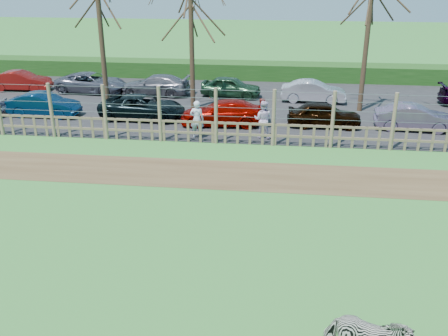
# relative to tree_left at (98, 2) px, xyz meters

# --- Properties ---
(ground) EXTENTS (120.00, 120.00, 0.00)m
(ground) POSITION_rel_tree_left_xyz_m (6.50, -12.50, -5.62)
(ground) COLOR #509B48
(ground) RESTS_ON ground
(dirt_strip) EXTENTS (34.00, 2.80, 0.01)m
(dirt_strip) POSITION_rel_tree_left_xyz_m (6.50, -8.00, -5.61)
(dirt_strip) COLOR brown
(dirt_strip) RESTS_ON ground
(asphalt) EXTENTS (44.00, 13.00, 0.04)m
(asphalt) POSITION_rel_tree_left_xyz_m (6.50, 2.00, -5.60)
(asphalt) COLOR #232326
(asphalt) RESTS_ON ground
(hedge) EXTENTS (46.00, 2.00, 1.10)m
(hedge) POSITION_rel_tree_left_xyz_m (6.50, 9.00, -5.07)
(hedge) COLOR #1E4716
(hedge) RESTS_ON ground
(fence) EXTENTS (30.16, 0.16, 2.50)m
(fence) POSITION_rel_tree_left_xyz_m (6.50, -4.50, -4.81)
(fence) COLOR brown
(fence) RESTS_ON ground
(tree_left) EXTENTS (4.80, 4.80, 7.88)m
(tree_left) POSITION_rel_tree_left_xyz_m (0.00, 0.00, 0.00)
(tree_left) COLOR #3D2B1E
(tree_left) RESTS_ON ground
(tree_mid) EXTENTS (4.80, 4.80, 6.83)m
(tree_mid) POSITION_rel_tree_left_xyz_m (4.50, 1.00, -0.75)
(tree_mid) COLOR #3D2B1E
(tree_mid) RESTS_ON ground
(tree_right) EXTENTS (4.80, 4.80, 7.35)m
(tree_right) POSITION_rel_tree_left_xyz_m (13.50, 1.50, -0.37)
(tree_right) COLOR #3D2B1E
(tree_right) RESTS_ON ground
(visitor_a) EXTENTS (0.64, 0.42, 1.72)m
(visitor_a) POSITION_rel_tree_left_xyz_m (5.56, -3.96, -4.71)
(visitor_a) COLOR silver
(visitor_a) RESTS_ON asphalt
(visitor_b) EXTENTS (0.95, 0.81, 1.72)m
(visitor_b) POSITION_rel_tree_left_xyz_m (8.52, -3.63, -4.71)
(visitor_b) COLOR silver
(visitor_b) RESTS_ON asphalt
(car_1) EXTENTS (3.67, 1.36, 1.20)m
(car_1) POSITION_rel_tree_left_xyz_m (-2.88, -1.44, -4.98)
(car_1) COLOR #062444
(car_1) RESTS_ON asphalt
(car_2) EXTENTS (4.36, 2.08, 1.20)m
(car_2) POSITION_rel_tree_left_xyz_m (2.30, -1.29, -4.98)
(car_2) COLOR black
(car_2) RESTS_ON asphalt
(car_3) EXTENTS (4.23, 1.93, 1.20)m
(car_3) POSITION_rel_tree_left_xyz_m (6.48, -1.85, -4.98)
(car_3) COLOR #960601
(car_3) RESTS_ON asphalt
(car_4) EXTENTS (3.54, 1.46, 1.20)m
(car_4) POSITION_rel_tree_left_xyz_m (11.38, -1.58, -4.98)
(car_4) COLOR black
(car_4) RESTS_ON asphalt
(car_5) EXTENTS (3.72, 1.51, 1.20)m
(car_5) POSITION_rel_tree_left_xyz_m (15.59, -1.58, -4.98)
(car_5) COLOR slate
(car_5) RESTS_ON asphalt
(car_7) EXTENTS (3.72, 1.51, 1.20)m
(car_7) POSITION_rel_tree_left_xyz_m (-6.84, 3.78, -4.98)
(car_7) COLOR maroon
(car_7) RESTS_ON asphalt
(car_8) EXTENTS (4.49, 2.39, 1.20)m
(car_8) POSITION_rel_tree_left_xyz_m (-2.28, 3.80, -4.98)
(car_8) COLOR #545464
(car_8) RESTS_ON asphalt
(car_9) EXTENTS (4.23, 1.94, 1.20)m
(car_9) POSITION_rel_tree_left_xyz_m (1.76, 3.63, -4.98)
(car_9) COLOR slate
(car_9) RESTS_ON asphalt
(car_10) EXTENTS (3.67, 1.83, 1.20)m
(car_10) POSITION_rel_tree_left_xyz_m (6.30, 3.70, -4.98)
(car_10) COLOR #21432A
(car_10) RESTS_ON asphalt
(car_11) EXTENTS (3.71, 1.48, 1.20)m
(car_11) POSITION_rel_tree_left_xyz_m (11.10, 3.11, -4.98)
(car_11) COLOR #B4AEBD
(car_11) RESTS_ON asphalt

